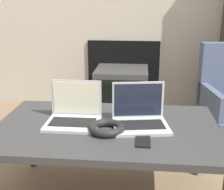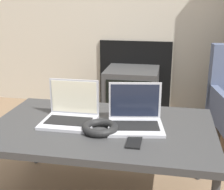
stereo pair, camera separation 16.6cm
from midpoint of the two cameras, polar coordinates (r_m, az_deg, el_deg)
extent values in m
cube|color=black|center=(3.35, 0.68, 3.83)|extent=(0.76, 0.03, 0.71)
cube|color=#333333|center=(1.71, -3.81, -6.25)|extent=(1.21, 0.76, 0.04)
cylinder|color=#333333|center=(2.26, -16.69, -7.49)|extent=(0.04, 0.04, 0.44)
cylinder|color=#333333|center=(2.12, 13.38, -8.90)|extent=(0.04, 0.04, 0.44)
cube|color=#B2B2B7|center=(1.73, -9.96, -5.21)|extent=(0.29, 0.24, 0.02)
cube|color=black|center=(1.73, -9.97, -4.94)|extent=(0.25, 0.14, 0.00)
cube|color=#B2B2B7|center=(1.80, -9.18, -0.52)|extent=(0.29, 0.01, 0.21)
cube|color=beige|center=(1.80, -9.22, -0.56)|extent=(0.27, 0.00, 0.19)
cube|color=#B2B2B7|center=(1.68, 2.46, -5.77)|extent=(0.33, 0.29, 0.02)
cube|color=black|center=(1.67, 2.46, -5.49)|extent=(0.27, 0.17, 0.00)
cube|color=#B2B2B7|center=(1.75, 2.08, -0.89)|extent=(0.29, 0.06, 0.21)
cube|color=black|center=(1.74, 2.07, -0.94)|extent=(0.26, 0.05, 0.19)
torus|color=black|center=(1.62, -3.97, -6.11)|extent=(0.19, 0.19, 0.04)
cube|color=black|center=(1.52, 2.57, -8.52)|extent=(0.07, 0.13, 0.01)
cube|color=#383838|center=(3.13, 0.25, 0.59)|extent=(0.51, 0.50, 0.47)
cube|color=black|center=(2.89, -0.23, -0.85)|extent=(0.42, 0.01, 0.37)
cube|color=#47516B|center=(2.65, 15.96, -1.01)|extent=(0.14, 0.52, 0.20)
cylinder|color=#4C3828|center=(2.56, 16.60, -7.88)|extent=(0.04, 0.04, 0.15)
cylinder|color=#4C3828|center=(3.00, 14.99, -4.02)|extent=(0.04, 0.04, 0.15)
camera|label=1|loc=(0.08, -92.44, -0.76)|focal=50.00mm
camera|label=2|loc=(0.08, 87.56, 0.76)|focal=50.00mm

